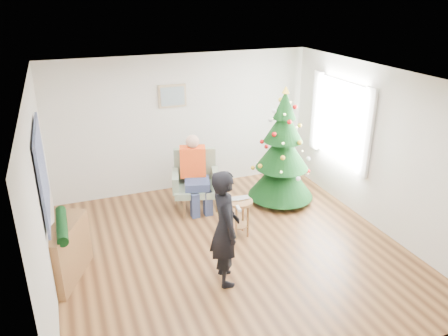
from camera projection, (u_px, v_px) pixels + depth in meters
name	position (u px, v px, depth m)	size (l,w,h in m)	color
floor	(232.00, 250.00, 6.62)	(5.00, 5.00, 0.00)	brown
ceiling	(233.00, 78.00, 5.62)	(5.00, 5.00, 0.00)	white
wall_back	(183.00, 123.00, 8.28)	(5.00, 5.00, 0.00)	silver
wall_front	(335.00, 271.00, 3.96)	(5.00, 5.00, 0.00)	silver
wall_left	(42.00, 199.00, 5.30)	(5.00, 5.00, 0.00)	silver
wall_right	(378.00, 149.00, 6.94)	(5.00, 5.00, 0.00)	silver
window_panel	(341.00, 121.00, 7.72)	(0.04, 1.30, 1.40)	white
curtains	(339.00, 121.00, 7.71)	(0.05, 1.75, 1.50)	white
christmas_tree	(282.00, 152.00, 7.80)	(1.19, 1.19, 2.16)	#3F2816
stool	(240.00, 217.00, 6.91)	(0.41, 0.41, 0.61)	brown
laptop	(240.00, 200.00, 6.79)	(0.33, 0.22, 0.03)	silver
armchair	(196.00, 187.00, 7.80)	(0.94, 0.90, 1.03)	gray
seated_person	(195.00, 172.00, 7.62)	(0.53, 0.70, 1.35)	navy
standing_man	(225.00, 228.00, 5.64)	(0.59, 0.38, 1.60)	black
game_controller	(238.00, 208.00, 5.57)	(0.04, 0.13, 0.04)	white
console	(66.00, 253.00, 5.84)	(0.30, 1.00, 0.80)	brown
garland	(62.00, 225.00, 5.68)	(0.14, 0.14, 0.90)	black
tapestry	(42.00, 171.00, 5.47)	(0.03, 1.50, 1.15)	black
framed_picture	(172.00, 96.00, 7.97)	(0.52, 0.05, 0.42)	tan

